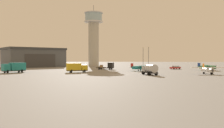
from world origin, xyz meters
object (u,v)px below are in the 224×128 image
(airplane_teal, at_px, (140,67))
(control_tower, at_px, (94,34))
(truck_fuel_tanker_silver, at_px, (150,69))
(light_post_north, at_px, (149,55))
(airplane_white, at_px, (208,69))
(car_red, at_px, (175,67))
(airplane_green, at_px, (207,67))
(truck_flatbed_black, at_px, (108,66))
(light_post_west, at_px, (143,55))
(truck_box_teal, at_px, (14,67))
(truck_box_yellow, at_px, (76,67))

(airplane_teal, bearing_deg, control_tower, 139.92)
(truck_fuel_tanker_silver, height_order, light_post_north, light_post_north)
(airplane_white, distance_m, car_red, 28.07)
(airplane_green, bearing_deg, control_tower, 136.43)
(airplane_white, xyz_separation_m, light_post_north, (-13.84, 50.29, 4.71))
(light_post_north, bearing_deg, truck_fuel_tanker_silver, -92.61)
(airplane_green, relative_size, truck_flatbed_black, 1.30)
(airplane_green, relative_size, light_post_north, 0.89)
(light_post_west, bearing_deg, truck_flatbed_black, -119.88)
(control_tower, height_order, truck_box_teal, control_tower)
(truck_box_teal, bearing_deg, control_tower, -156.22)
(light_post_west, relative_size, light_post_north, 0.96)
(airplane_green, height_order, car_red, airplane_green)
(truck_box_teal, bearing_deg, airplane_white, 126.68)
(airplane_green, xyz_separation_m, airplane_white, (-5.63, -19.35, 0.08))
(airplane_white, height_order, truck_box_teal, truck_box_teal)
(truck_fuel_tanker_silver, bearing_deg, airplane_white, -94.60)
(airplane_white, bearing_deg, control_tower, -149.41)
(control_tower, height_order, airplane_white, control_tower)
(airplane_teal, xyz_separation_m, truck_flatbed_black, (-12.22, 8.24, 0.09))
(control_tower, height_order, airplane_teal, control_tower)
(control_tower, bearing_deg, airplane_teal, -61.57)
(airplane_teal, bearing_deg, airplane_white, -14.31)
(truck_flatbed_black, height_order, truck_box_teal, truck_box_teal)
(truck_fuel_tanker_silver, height_order, light_post_west, light_post_west)
(airplane_green, height_order, truck_box_teal, truck_box_teal)
(truck_fuel_tanker_silver, bearing_deg, light_post_north, -24.55)
(airplane_white, bearing_deg, airplane_teal, -131.49)
(airplane_white, distance_m, truck_box_yellow, 38.74)
(truck_box_yellow, distance_m, truck_box_teal, 18.95)
(control_tower, bearing_deg, truck_box_teal, -102.89)
(truck_fuel_tanker_silver, relative_size, truck_box_teal, 0.90)
(truck_box_yellow, bearing_deg, truck_flatbed_black, 41.46)
(truck_flatbed_black, relative_size, truck_fuel_tanker_silver, 1.18)
(truck_fuel_tanker_silver, bearing_deg, light_post_west, -21.61)
(airplane_teal, height_order, truck_flatbed_black, truck_flatbed_black)
(light_post_west, bearing_deg, airplane_green, -50.98)
(truck_box_yellow, bearing_deg, truck_fuel_tanker_silver, -46.59)
(airplane_teal, bearing_deg, light_post_north, 103.74)
(control_tower, relative_size, truck_box_yellow, 5.00)
(truck_fuel_tanker_silver, distance_m, car_red, 35.01)
(control_tower, relative_size, airplane_white, 3.44)
(airplane_teal, height_order, light_post_west, light_post_west)
(light_post_north, bearing_deg, airplane_teal, -97.75)
(truck_fuel_tanker_silver, distance_m, truck_box_teal, 41.29)
(truck_fuel_tanker_silver, xyz_separation_m, light_post_north, (2.52, 55.40, 4.46))
(airplane_white, xyz_separation_m, light_post_west, (-16.67, 46.86, 4.49))
(control_tower, bearing_deg, airplane_green, -39.17)
(airplane_white, xyz_separation_m, truck_flatbed_black, (-31.05, 21.83, -0.03))
(airplane_teal, xyz_separation_m, light_post_west, (2.17, 33.28, 4.61))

